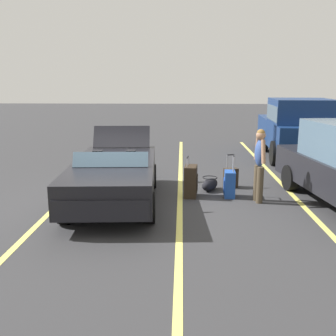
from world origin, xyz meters
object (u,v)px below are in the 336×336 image
convertible_car (113,179)px  duffel_bag (210,184)px  suitcase_medium_bright (229,184)px  suitcase_large_black (191,181)px  traveler_person (260,161)px  parked_pickup_truck_near (297,127)px  suitcase_small_carryon (231,178)px

convertible_car → duffel_bag: (-1.29, 2.19, -0.43)m
suitcase_medium_bright → duffel_bag: (-0.55, -0.42, -0.15)m
duffel_bag → suitcase_large_black: bearing=-41.7°
suitcase_medium_bright → traveler_person: (0.34, 0.60, 0.62)m
suitcase_large_black → parked_pickup_truck_near: bearing=57.6°
suitcase_large_black → suitcase_small_carryon: 1.36m
parked_pickup_truck_near → convertible_car: bearing=-40.9°
convertible_car → suitcase_small_carryon: size_ratio=5.04×
suitcase_medium_bright → duffel_bag: size_ratio=1.42×
duffel_bag → traveler_person: bearing=49.0°
convertible_car → suitcase_medium_bright: convertible_car is taller
suitcase_large_black → duffel_bag: size_ratio=1.36×
suitcase_small_carryon → duffel_bag: 0.64m
suitcase_large_black → suitcase_medium_bright: suitcase_medium_bright is taller
suitcase_large_black → parked_pickup_truck_near: parked_pickup_truck_near is taller
convertible_car → parked_pickup_truck_near: parked_pickup_truck_near is taller
suitcase_small_carryon → duffel_bag: suitcase_small_carryon is taller
suitcase_small_carryon → duffel_bag: (0.31, -0.55, -0.10)m
suitcase_small_carryon → suitcase_medium_bright: bearing=-27.7°
duffel_bag → parked_pickup_truck_near: (-4.32, 3.31, 0.95)m
suitcase_small_carryon → traveler_person: (1.20, 0.47, 0.68)m
suitcase_medium_bright → convertible_car: bearing=19.3°
suitcase_large_black → duffel_bag: 0.77m
suitcase_large_black → suitcase_small_carryon: bearing=45.1°
suitcase_medium_bright → suitcase_small_carryon: size_ratio=1.17×
suitcase_large_black → convertible_car: bearing=-151.1°
duffel_bag → parked_pickup_truck_near: 5.53m
duffel_bag → suitcase_medium_bright: bearing=37.2°
parked_pickup_truck_near → suitcase_small_carryon: bearing=-31.0°
convertible_car → traveler_person: bearing=93.7°
parked_pickup_truck_near → suitcase_large_black: bearing=-34.4°
duffel_bag → traveler_person: traveler_person is taller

